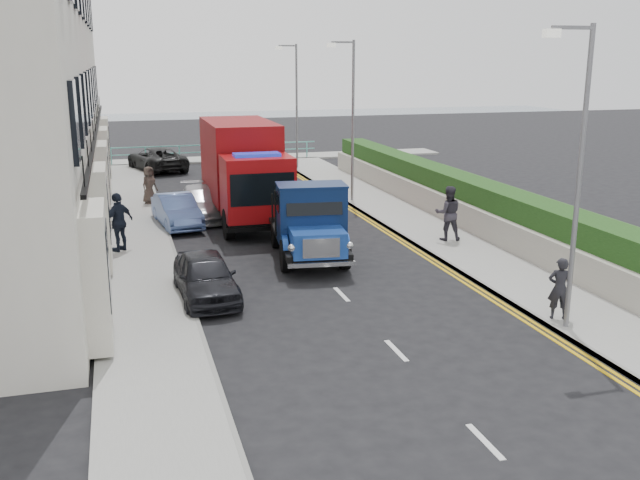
{
  "coord_description": "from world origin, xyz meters",
  "views": [
    {
      "loc": [
        -5.64,
        -15.61,
        6.3
      ],
      "look_at": [
        -0.42,
        2.69,
        1.4
      ],
      "focal_mm": 40.0,
      "sensor_mm": 36.0,
      "label": 1
    }
  ],
  "objects": [
    {
      "name": "pedestrian_east_far",
      "position": [
        5.22,
        6.29,
        1.07
      ],
      "size": [
        1.08,
        0.94,
        1.9
      ],
      "primitive_type": "imported",
      "rotation": [
        0.0,
        0.0,
        2.87
      ],
      "color": "#322E39",
      "rests_on": "pavement_east"
    },
    {
      "name": "ground",
      "position": [
        0.0,
        0.0,
        0.0
      ],
      "size": [
        120.0,
        120.0,
        0.0
      ],
      "primitive_type": "plane",
      "color": "black",
      "rests_on": "ground"
    },
    {
      "name": "bedford_lorry",
      "position": [
        0.02,
        5.28,
        1.15
      ],
      "size": [
        2.65,
        5.46,
        2.49
      ],
      "rotation": [
        0.0,
        0.0,
        -0.12
      ],
      "color": "black",
      "rests_on": "ground"
    },
    {
      "name": "pedestrian_west_near",
      "position": [
        -5.74,
        7.92,
        1.09
      ],
      "size": [
        1.15,
        1.11,
        1.93
      ],
      "primitive_type": "imported",
      "rotation": [
        0.0,
        0.0,
        3.88
      ],
      "color": "black",
      "rests_on": "pavement_west"
    },
    {
      "name": "parked_car_mid",
      "position": [
        -3.6,
        11.42,
        0.61
      ],
      "size": [
        1.77,
        3.86,
        1.23
      ],
      "primitive_type": "imported",
      "rotation": [
        0.0,
        0.0,
        0.13
      ],
      "color": "#4F6BAA",
      "rests_on": "ground"
    },
    {
      "name": "seafront_car_right",
      "position": [
        0.68,
        26.07,
        0.68
      ],
      "size": [
        2.52,
        4.26,
        1.36
      ],
      "primitive_type": "imported",
      "rotation": [
        0.0,
        0.0,
        0.24
      ],
      "color": "#B7B8BD",
      "rests_on": "ground"
    },
    {
      "name": "seafront_railing",
      "position": [
        0.0,
        28.2,
        0.58
      ],
      "size": [
        13.0,
        0.08,
        1.11
      ],
      "color": "#59B2A5",
      "rests_on": "ground"
    },
    {
      "name": "pavement_east",
      "position": [
        5.3,
        9.0,
        0.06
      ],
      "size": [
        2.6,
        38.0,
        0.12
      ],
      "primitive_type": "cube",
      "color": "gray",
      "rests_on": "ground"
    },
    {
      "name": "promenade",
      "position": [
        0.0,
        29.0,
        0.06
      ],
      "size": [
        30.0,
        2.5,
        0.12
      ],
      "primitive_type": "cube",
      "color": "gray",
      "rests_on": "ground"
    },
    {
      "name": "parked_car_rear",
      "position": [
        -2.6,
        12.65,
        0.62
      ],
      "size": [
        2.14,
        4.44,
        1.25
      ],
      "primitive_type": "imported",
      "rotation": [
        0.0,
        0.0,
        -0.09
      ],
      "color": "silver",
      "rests_on": "ground"
    },
    {
      "name": "lamp_mid",
      "position": [
        4.18,
        14.0,
        4.0
      ],
      "size": [
        1.23,
        0.18,
        7.0
      ],
      "color": "slate",
      "rests_on": "ground"
    },
    {
      "name": "seafront_car_left",
      "position": [
        -3.5,
        25.7,
        0.67
      ],
      "size": [
        3.53,
        5.29,
        1.35
      ],
      "primitive_type": "imported",
      "rotation": [
        0.0,
        0.0,
        3.43
      ],
      "color": "black",
      "rests_on": "ground"
    },
    {
      "name": "lamp_far",
      "position": [
        4.18,
        24.0,
        4.0
      ],
      "size": [
        1.23,
        0.18,
        7.0
      ],
      "color": "slate",
      "rests_on": "ground"
    },
    {
      "name": "pavement_west",
      "position": [
        -5.2,
        9.0,
        0.06
      ],
      "size": [
        2.4,
        38.0,
        0.12
      ],
      "primitive_type": "cube",
      "color": "gray",
      "rests_on": "ground"
    },
    {
      "name": "lamp_near",
      "position": [
        4.18,
        -2.0,
        4.0
      ],
      "size": [
        1.23,
        0.18,
        7.0
      ],
      "color": "slate",
      "rests_on": "ground"
    },
    {
      "name": "parked_car_front",
      "position": [
        -3.6,
        2.67,
        0.62
      ],
      "size": [
        1.6,
        3.72,
        1.25
      ],
      "primitive_type": "imported",
      "rotation": [
        0.0,
        0.0,
        0.03
      ],
      "color": "black",
      "rests_on": "ground"
    },
    {
      "name": "garden_east",
      "position": [
        7.21,
        9.0,
        0.9
      ],
      "size": [
        1.45,
        28.0,
        1.75
      ],
      "color": "#B2AD9E",
      "rests_on": "ground"
    },
    {
      "name": "pedestrian_west_far",
      "position": [
        -4.4,
        15.71,
        0.93
      ],
      "size": [
        0.93,
        0.9,
        1.61
      ],
      "primitive_type": "imported",
      "rotation": [
        0.0,
        0.0,
        0.72
      ],
      "color": "#443831",
      "rests_on": "pavement_west"
    },
    {
      "name": "red_lorry",
      "position": [
        -0.93,
        11.82,
        2.04
      ],
      "size": [
        2.56,
        7.35,
        3.84
      ],
      "rotation": [
        0.0,
        0.0,
        -0.01
      ],
      "color": "black",
      "rests_on": "ground"
    },
    {
      "name": "pedestrian_east_near",
      "position": [
        4.4,
        -1.5,
        0.89
      ],
      "size": [
        0.66,
        0.57,
        1.54
      ],
      "primitive_type": "imported",
      "rotation": [
        0.0,
        0.0,
        2.71
      ],
      "color": "black",
      "rests_on": "pavement_east"
    },
    {
      "name": "sea_plane",
      "position": [
        0.0,
        60.0,
        0.0
      ],
      "size": [
        120.0,
        120.0,
        0.0
      ],
      "primitive_type": "plane",
      "color": "slate",
      "rests_on": "ground"
    }
  ]
}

